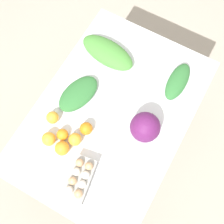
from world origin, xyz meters
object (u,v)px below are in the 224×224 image
at_px(orange_2, 62,135).
at_px(orange_5, 75,139).
at_px(greens_bunch_kale, 78,94).
at_px(greens_bunch_dandelion, 178,81).
at_px(egg_carton, 80,179).
at_px(orange_3, 86,129).
at_px(cabbage_purple, 145,127).
at_px(orange_0, 62,148).
at_px(greens_bunch_chard, 108,52).
at_px(orange_4, 53,117).
at_px(orange_1, 49,139).

height_order(orange_2, orange_5, orange_5).
xyz_separation_m(greens_bunch_kale, greens_bunch_dandelion, (-0.36, 0.48, 0.00)).
bearing_deg(greens_bunch_dandelion, orange_2, -34.60).
height_order(egg_carton, orange_3, egg_carton).
bearing_deg(cabbage_purple, orange_0, -47.54).
distance_m(cabbage_purple, egg_carton, 0.45).
bearing_deg(greens_bunch_chard, orange_4, -7.27).
distance_m(orange_3, orange_4, 0.20).
bearing_deg(egg_carton, orange_1, 59.09).
distance_m(egg_carton, orange_3, 0.28).
bearing_deg(greens_bunch_chard, orange_5, 11.22).
relative_size(greens_bunch_kale, orange_3, 3.77).
relative_size(greens_bunch_chard, greens_bunch_kale, 1.30).
xyz_separation_m(greens_bunch_kale, orange_2, (0.25, 0.05, 0.00)).
distance_m(orange_4, orange_5, 0.19).
relative_size(egg_carton, greens_bunch_kale, 0.91).
bearing_deg(greens_bunch_dandelion, greens_bunch_kale, -52.83).
xyz_separation_m(cabbage_purple, orange_4, (0.19, -0.49, -0.05)).
height_order(greens_bunch_kale, orange_4, orange_4).
height_order(greens_bunch_chard, orange_4, greens_bunch_chard).
distance_m(greens_bunch_kale, orange_5, 0.27).
xyz_separation_m(cabbage_purple, orange_3, (0.15, -0.29, -0.05)).
bearing_deg(orange_5, greens_bunch_kale, -151.91).
bearing_deg(orange_3, orange_0, -19.07).
distance_m(cabbage_purple, orange_2, 0.46).
height_order(egg_carton, orange_5, egg_carton).
bearing_deg(orange_4, cabbage_purple, 111.13).
bearing_deg(orange_3, orange_5, -14.65).
bearing_deg(greens_bunch_kale, egg_carton, 32.64).
bearing_deg(orange_3, cabbage_purple, 117.88).
bearing_deg(orange_4, greens_bunch_kale, 165.75).
bearing_deg(orange_3, greens_bunch_dandelion, 148.01).
height_order(orange_2, orange_3, orange_3).
relative_size(greens_bunch_chard, orange_4, 4.98).
bearing_deg(greens_bunch_kale, greens_bunch_dandelion, 127.17).
bearing_deg(orange_5, greens_bunch_dandelion, 150.15).
relative_size(orange_2, orange_5, 0.90).
height_order(greens_bunch_chard, orange_5, greens_bunch_chard).
distance_m(egg_carton, greens_bunch_kale, 0.49).
bearing_deg(cabbage_purple, orange_4, -68.87).
height_order(egg_carton, orange_2, egg_carton).
relative_size(greens_bunch_kale, orange_1, 3.56).
bearing_deg(greens_bunch_chard, cabbage_purple, 51.98).
relative_size(greens_bunch_kale, orange_5, 3.78).
xyz_separation_m(greens_bunch_chard, orange_1, (0.64, -0.01, -0.01)).
distance_m(cabbage_purple, orange_1, 0.54).
distance_m(orange_0, orange_1, 0.09).
bearing_deg(orange_1, orange_5, 118.33).
height_order(greens_bunch_dandelion, orange_5, orange_5).
xyz_separation_m(egg_carton, orange_0, (-0.09, -0.17, -0.00)).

